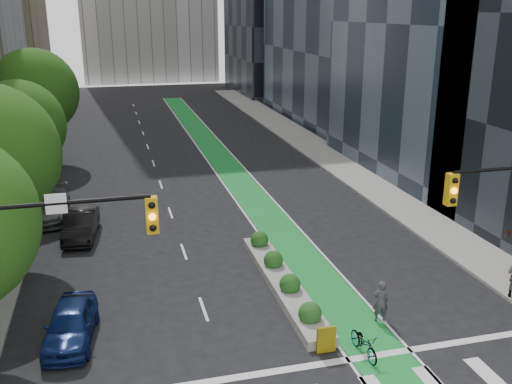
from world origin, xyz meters
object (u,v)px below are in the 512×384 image
median_planter (283,280)px  pedestrian_far (510,235)px  parked_car_left_mid (81,225)px  parked_car_left_far (48,206)px  bicycle (364,343)px  cyclist (381,301)px  parked_car_left_near (71,324)px

median_planter → pedestrian_far: bearing=3.2°
parked_car_left_mid → median_planter: bearing=-37.4°
median_planter → parked_car_left_far: size_ratio=1.98×
parked_car_left_mid → pedestrian_far: 22.15m
median_planter → bicycle: size_ratio=5.59×
cyclist → parked_car_left_near: 11.75m
parked_car_left_near → parked_car_left_far: size_ratio=0.80×
parked_car_left_near → parked_car_left_far: 14.11m
parked_car_left_near → pedestrian_far: (20.86, 2.80, 0.28)m
median_planter → parked_car_left_near: 9.05m
cyclist → median_planter: bearing=-42.1°
cyclist → parked_car_left_mid: (-11.59, 11.94, -0.15)m
median_planter → bicycle: (1.26, -5.68, 0.11)m
parked_car_left_mid → pedestrian_far: pedestrian_far is taller
parked_car_left_mid → parked_car_left_far: (-1.95, 3.62, 0.04)m
median_planter → parked_car_left_far: (-10.70, 11.86, 0.38)m
median_planter → cyclist: size_ratio=5.97×
parked_car_left_mid → cyclist: bearing=-40.0°
parked_car_left_near → parked_car_left_mid: bearing=96.2°
parked_car_left_near → parked_car_left_far: (-1.91, 13.98, 0.05)m
parked_car_left_near → pedestrian_far: 21.05m
cyclist → parked_car_left_mid: bearing=-35.6°
bicycle → pedestrian_far: size_ratio=1.11×
cyclist → parked_car_left_mid: size_ratio=0.40×
median_planter → parked_car_left_mid: size_ratio=2.37×
parked_car_left_near → cyclist: bearing=-1.3°
parked_car_left_near → pedestrian_far: pedestrian_far is taller
cyclist → parked_car_left_far: 20.63m
parked_car_left_mid → parked_car_left_far: size_ratio=0.83×
bicycle → pedestrian_far: bearing=26.6°
cyclist → parked_car_left_near: size_ratio=0.42×
parked_car_left_far → pedestrian_far: pedestrian_far is taller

